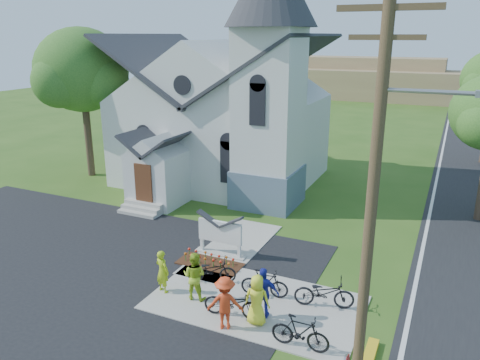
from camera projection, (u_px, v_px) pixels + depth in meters
The scene contains 19 objects.
ground at pixel (209, 300), 15.92m from camera, with size 120.00×120.00×0.00m, color #2F5418.
parking_lot at pixel (13, 283), 16.99m from camera, with size 20.00×16.00×0.02m, color black.
sidewalk at pixel (255, 302), 15.75m from camera, with size 7.00×4.00×0.05m, color #A8A197.
church at pixel (226, 96), 27.38m from camera, with size 12.35×12.00×13.00m.
church_sign at pixel (220, 232), 18.87m from camera, with size 2.20×0.40×1.70m.
flower_bed at pixel (210, 264), 18.39m from camera, with size 2.60×1.10×0.07m, color #32190D.
utility_pole at pixel (377, 181), 10.87m from camera, with size 3.45×0.28×10.00m.
tree_lot_corner at pixel (82, 70), 28.24m from camera, with size 5.60×5.60×9.15m.
distant_hills at pixel (430, 85), 62.77m from camera, with size 61.00×10.00×5.60m.
cyclist_0 at pixel (162, 271), 16.18m from camera, with size 0.57×0.37×1.55m, color #9FC317.
bike_0 at pixel (212, 270), 16.88m from camera, with size 0.62×1.78×0.94m, color black.
cyclist_1 at pixel (194, 276), 15.74m from camera, with size 0.81×0.63×1.68m, color #9EC524.
bike_1 at pixel (265, 283), 15.94m from camera, with size 0.47×1.66×0.99m, color black.
cyclist_2 at pixel (263, 293), 14.67m from camera, with size 0.99×0.41×1.69m, color #2028A4.
bike_2 at pixel (232, 303), 14.79m from camera, with size 0.66×1.88×0.99m, color black.
cyclist_3 at pixel (225, 303), 14.13m from camera, with size 1.10×0.63×1.70m, color red.
bike_3 at pixel (300, 332), 13.27m from camera, with size 0.48×1.72×1.03m, color black.
cyclist_4 at pixel (257, 300), 14.36m from camera, with size 0.80×0.52×1.64m, color yellow.
bike_4 at pixel (324, 293), 15.33m from camera, with size 0.68×1.96×1.03m, color black.
Camera 1 is at (6.83, -12.25, 8.65)m, focal length 35.00 mm.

